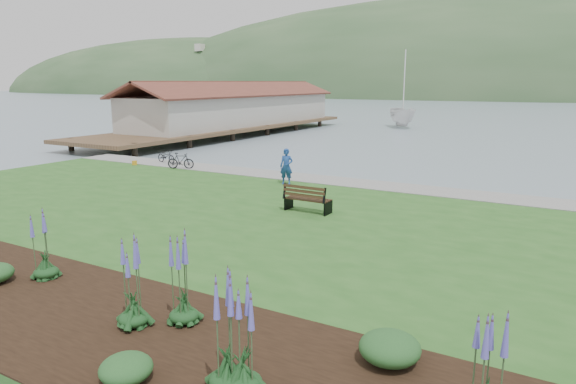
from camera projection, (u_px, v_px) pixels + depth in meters
name	position (u px, v px, depth m)	size (l,w,h in m)	color
ground	(243.00, 217.00, 20.68)	(600.00, 600.00, 0.00)	slate
lawn	(212.00, 223.00, 18.94)	(34.00, 20.00, 0.40)	#27581F
shoreline_path	(319.00, 179.00, 26.43)	(34.00, 2.20, 0.03)	gray
garden_bed	(93.00, 319.00, 10.82)	(24.00, 4.40, 0.04)	black
pier_pavilion	(236.00, 108.00, 53.20)	(8.00, 36.00, 5.40)	#4C3826
park_bench	(307.00, 198.00, 19.67)	(1.82, 0.77, 1.11)	black
person	(286.00, 163.00, 25.02)	(0.75, 0.52, 2.06)	navy
bicycle_a	(166.00, 156.00, 31.72)	(1.62, 0.57, 0.85)	black
bicycle_b	(181.00, 161.00, 29.60)	(1.55, 0.45, 0.93)	black
sailboat	(402.00, 128.00, 61.14)	(10.90, 11.10, 28.73)	silver
pannier	(135.00, 163.00, 31.02)	(0.16, 0.25, 0.27)	orange
echium_0	(132.00, 286.00, 10.30)	(0.62, 0.62, 2.13)	#143819
echium_1	(182.00, 281.00, 10.44)	(0.62, 0.62, 2.23)	#143819
echium_2	(227.00, 344.00, 8.16)	(0.62, 0.62, 2.12)	#143819
echium_3	(488.00, 371.00, 7.20)	(0.62, 0.62, 2.22)	#143819
echium_4	(44.00, 248.00, 12.87)	(0.62, 0.62, 2.13)	#143819
echium_5	(243.00, 339.00, 8.08)	(0.62, 0.62, 2.23)	#143819
shrub_1	(126.00, 369.00, 8.50)	(0.89, 0.89, 0.44)	#1E4C21
shrub_2	(390.00, 348.00, 9.06)	(1.10, 1.10, 0.55)	#1E4C21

